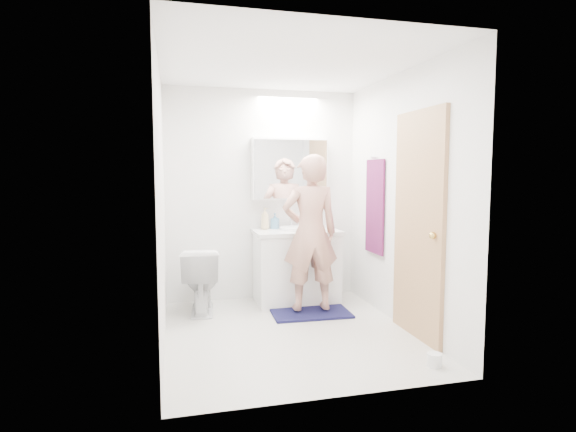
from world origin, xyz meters
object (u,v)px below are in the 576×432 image
object	(u,v)px
toilet_paper_roll	(434,360)
vanity_cabinet	(296,268)
soap_bottle_a	(265,219)
toothbrush_cup	(314,224)
medicine_cabinet	(290,169)
toilet	(201,279)
person	(310,233)
soap_bottle_b	(275,221)

from	to	relation	value
toilet_paper_roll	vanity_cabinet	bearing A→B (deg)	106.21
soap_bottle_a	toothbrush_cup	xyz separation A→B (m)	(0.59, 0.01, -0.08)
medicine_cabinet	toilet	bearing A→B (deg)	-162.67
person	toilet_paper_roll	distance (m)	1.78
toilet	soap_bottle_b	size ratio (longest dim) A/B	3.89
soap_bottle_a	soap_bottle_b	size ratio (longest dim) A/B	1.38
toothbrush_cup	medicine_cabinet	bearing A→B (deg)	170.00
medicine_cabinet	vanity_cabinet	bearing A→B (deg)	-83.61
medicine_cabinet	toothbrush_cup	xyz separation A→B (m)	(0.28, -0.05, -0.63)
medicine_cabinet	toilet	world-z (taller)	medicine_cabinet
toilet	medicine_cabinet	bearing A→B (deg)	-157.61
vanity_cabinet	toilet	bearing A→B (deg)	-173.84
toilet	vanity_cabinet	bearing A→B (deg)	-168.77
person	soap_bottle_a	world-z (taller)	person
soap_bottle_a	toilet	bearing A→B (deg)	-160.26
soap_bottle_a	soap_bottle_b	xyz separation A→B (m)	(0.12, 0.03, -0.03)
toilet_paper_roll	soap_bottle_a	bearing A→B (deg)	113.09
soap_bottle_a	vanity_cabinet	bearing A→B (deg)	-24.66
person	toilet_paper_roll	world-z (taller)	person
vanity_cabinet	soap_bottle_b	world-z (taller)	soap_bottle_b
toilet	soap_bottle_b	xyz separation A→B (m)	(0.86, 0.30, 0.56)
toilet	soap_bottle_a	xyz separation A→B (m)	(0.74, 0.27, 0.60)
toothbrush_cup	toilet	bearing A→B (deg)	-168.28
toothbrush_cup	soap_bottle_a	bearing A→B (deg)	-179.02
toilet	person	size ratio (longest dim) A/B	0.43
toilet	soap_bottle_a	size ratio (longest dim) A/B	2.82
toilet	soap_bottle_a	bearing A→B (deg)	-155.19
toothbrush_cup	person	bearing A→B (deg)	-110.87
soap_bottle_a	toilet_paper_roll	size ratio (longest dim) A/B	2.23
vanity_cabinet	toilet_paper_roll	bearing A→B (deg)	-73.79
toilet	soap_bottle_a	distance (m)	0.99
toilet	person	xyz separation A→B (m)	(1.10, -0.33, 0.50)
vanity_cabinet	person	distance (m)	0.64
medicine_cabinet	toilet	distance (m)	1.59
person	toilet	bearing A→B (deg)	-14.52
person	soap_bottle_b	bearing A→B (deg)	-67.27
toilet	toothbrush_cup	bearing A→B (deg)	-163.21
vanity_cabinet	toilet	size ratio (longest dim) A/B	1.30
person	toothbrush_cup	distance (m)	0.64
medicine_cabinet	soap_bottle_a	bearing A→B (deg)	-168.80
vanity_cabinet	soap_bottle_a	distance (m)	0.66
person	toothbrush_cup	world-z (taller)	person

